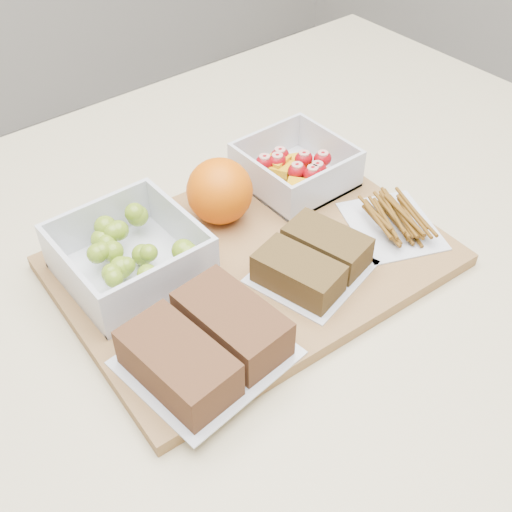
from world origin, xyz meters
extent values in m
cube|color=beige|center=(0.00, 0.00, 0.45)|extent=(1.20, 0.90, 0.90)
cube|color=olive|center=(-0.01, 0.00, 0.91)|extent=(0.43, 0.32, 0.02)
cube|color=silver|center=(-0.14, 0.06, 0.92)|extent=(0.14, 0.14, 0.01)
cube|color=silver|center=(-0.14, 0.13, 0.95)|extent=(0.14, 0.01, 0.06)
cube|color=silver|center=(-0.14, 0.00, 0.95)|extent=(0.14, 0.01, 0.06)
cube|color=silver|center=(-0.07, 0.06, 0.95)|extent=(0.01, 0.13, 0.06)
cube|color=silver|center=(-0.20, 0.06, 0.95)|extent=(0.01, 0.13, 0.06)
sphere|color=olive|center=(-0.15, 0.05, 0.94)|extent=(0.02, 0.02, 0.02)
sphere|color=olive|center=(-0.17, 0.04, 0.95)|extent=(0.02, 0.02, 0.02)
sphere|color=olive|center=(-0.14, 0.10, 0.95)|extent=(0.02, 0.02, 0.02)
sphere|color=olive|center=(-0.12, 0.06, 0.94)|extent=(0.02, 0.02, 0.02)
sphere|color=olive|center=(-0.17, 0.08, 0.95)|extent=(0.02, 0.02, 0.02)
sphere|color=olive|center=(-0.15, 0.06, 0.94)|extent=(0.02, 0.02, 0.02)
sphere|color=olive|center=(-0.16, 0.08, 0.95)|extent=(0.02, 0.02, 0.02)
sphere|color=olive|center=(-0.09, 0.02, 0.95)|extent=(0.03, 0.03, 0.03)
sphere|color=olive|center=(-0.10, 0.11, 0.95)|extent=(0.03, 0.03, 0.03)
sphere|color=olive|center=(-0.14, 0.11, 0.95)|extent=(0.03, 0.03, 0.03)
sphere|color=olive|center=(-0.17, 0.04, 0.95)|extent=(0.02, 0.02, 0.02)
sphere|color=olive|center=(-0.10, 0.11, 0.95)|extent=(0.02, 0.02, 0.02)
sphere|color=olive|center=(-0.14, 0.02, 0.94)|extent=(0.02, 0.02, 0.02)
sphere|color=olive|center=(-0.14, 0.10, 0.95)|extent=(0.02, 0.02, 0.02)
sphere|color=olive|center=(-0.15, 0.08, 0.95)|extent=(0.02, 0.02, 0.02)
sphere|color=olive|center=(-0.13, 0.10, 0.95)|extent=(0.02, 0.02, 0.02)
sphere|color=olive|center=(-0.09, 0.01, 0.95)|extent=(0.02, 0.02, 0.02)
sphere|color=olive|center=(-0.09, 0.02, 0.94)|extent=(0.02, 0.02, 0.02)
sphere|color=olive|center=(-0.15, 0.09, 0.95)|extent=(0.02, 0.02, 0.02)
sphere|color=olive|center=(-0.15, 0.05, 0.94)|extent=(0.02, 0.02, 0.02)
sphere|color=olive|center=(-0.15, 0.10, 0.94)|extent=(0.02, 0.02, 0.02)
sphere|color=olive|center=(-0.12, 0.04, 0.95)|extent=(0.02, 0.02, 0.02)
sphere|color=olive|center=(-0.15, 0.05, 0.94)|extent=(0.02, 0.02, 0.02)
cube|color=silver|center=(0.12, 0.08, 0.92)|extent=(0.12, 0.12, 0.00)
cube|color=silver|center=(0.12, 0.14, 0.94)|extent=(0.12, 0.00, 0.05)
cube|color=silver|center=(0.12, 0.02, 0.94)|extent=(0.12, 0.00, 0.05)
cube|color=silver|center=(0.18, 0.08, 0.94)|extent=(0.00, 0.11, 0.05)
cube|color=silver|center=(0.06, 0.08, 0.94)|extent=(0.00, 0.11, 0.05)
cube|color=orange|center=(0.12, 0.06, 0.93)|extent=(0.04, 0.04, 0.01)
cube|color=orange|center=(0.11, 0.10, 0.93)|extent=(0.04, 0.05, 0.01)
cube|color=orange|center=(0.13, 0.08, 0.93)|extent=(0.04, 0.05, 0.01)
cube|color=orange|center=(0.14, 0.09, 0.93)|extent=(0.04, 0.04, 0.01)
cube|color=orange|center=(0.10, 0.09, 0.94)|extent=(0.04, 0.04, 0.01)
cube|color=orange|center=(0.10, 0.10, 0.94)|extent=(0.03, 0.03, 0.01)
cube|color=orange|center=(0.09, 0.04, 0.94)|extent=(0.04, 0.04, 0.01)
cube|color=orange|center=(0.13, 0.05, 0.93)|extent=(0.03, 0.03, 0.01)
cube|color=orange|center=(0.10, 0.09, 0.93)|extent=(0.04, 0.04, 0.01)
ellipsoid|color=#A80814|center=(0.13, 0.08, 0.95)|extent=(0.02, 0.02, 0.02)
ellipsoid|color=#A80814|center=(0.13, 0.05, 0.95)|extent=(0.02, 0.02, 0.02)
ellipsoid|color=#A80814|center=(0.09, 0.10, 0.95)|extent=(0.02, 0.02, 0.02)
ellipsoid|color=#A80814|center=(0.15, 0.06, 0.95)|extent=(0.02, 0.02, 0.02)
ellipsoid|color=#A80814|center=(0.10, 0.10, 0.95)|extent=(0.02, 0.02, 0.02)
ellipsoid|color=#A80814|center=(0.12, 0.05, 0.95)|extent=(0.02, 0.02, 0.02)
ellipsoid|color=#A80814|center=(0.11, 0.06, 0.95)|extent=(0.02, 0.02, 0.02)
ellipsoid|color=#A80814|center=(0.11, 0.10, 0.95)|extent=(0.02, 0.02, 0.02)
sphere|color=#E76005|center=(0.00, 0.08, 0.96)|extent=(0.08, 0.08, 0.08)
cube|color=silver|center=(-0.14, -0.09, 0.92)|extent=(0.16, 0.15, 0.00)
cube|color=brown|center=(-0.18, -0.09, 0.94)|extent=(0.07, 0.12, 0.04)
cube|color=brown|center=(-0.11, -0.08, 0.94)|extent=(0.07, 0.12, 0.04)
cube|color=silver|center=(0.02, -0.06, 0.92)|extent=(0.14, 0.13, 0.00)
cube|color=brown|center=(-0.01, -0.07, 0.94)|extent=(0.07, 0.10, 0.04)
cube|color=brown|center=(0.05, -0.05, 0.94)|extent=(0.07, 0.10, 0.04)
cube|color=silver|center=(0.15, -0.06, 0.92)|extent=(0.13, 0.15, 0.00)
camera|label=1|loc=(-0.35, -0.42, 1.41)|focal=45.00mm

